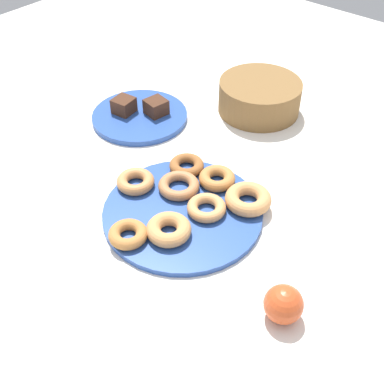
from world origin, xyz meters
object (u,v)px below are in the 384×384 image
(donut_7, at_px, (206,208))
(brownie_near, at_px, (124,105))
(donut_0, at_px, (179,186))
(donut_4, at_px, (136,181))
(donut_6, at_px, (187,166))
(cake_plate, at_px, (140,116))
(brownie_far, at_px, (156,107))
(apple, at_px, (283,304))
(donut_2, at_px, (169,229))
(donut_1, at_px, (248,199))
(donut_5, at_px, (216,178))
(donut_plate, at_px, (183,212))
(donut_3, at_px, (128,234))
(basket, at_px, (259,97))

(donut_7, relative_size, brownie_near, 1.60)
(donut_0, distance_m, donut_4, 0.10)
(donut_6, xyz_separation_m, brownie_near, (-0.28, 0.07, 0.01))
(cake_plate, height_order, brownie_far, brownie_far)
(donut_6, bearing_deg, apple, -26.12)
(donut_2, bearing_deg, donut_1, 68.70)
(donut_0, relative_size, apple, 1.32)
(donut_2, relative_size, apple, 1.31)
(donut_5, bearing_deg, donut_2, -81.66)
(donut_4, bearing_deg, donut_plate, 3.82)
(donut_2, relative_size, brownie_far, 1.75)
(donut_2, height_order, cake_plate, donut_2)
(donut_plate, xyz_separation_m, donut_6, (-0.08, 0.11, 0.02))
(donut_4, distance_m, apple, 0.43)
(cake_plate, distance_m, brownie_far, 0.05)
(donut_7, xyz_separation_m, cake_plate, (-0.36, 0.17, -0.02))
(donut_1, xyz_separation_m, donut_6, (-0.17, 0.00, -0.00))
(donut_6, bearing_deg, donut_plate, -52.66)
(donut_7, distance_m, brownie_far, 0.39)
(donut_0, relative_size, cake_plate, 0.36)
(donut_2, xyz_separation_m, donut_4, (-0.15, 0.06, -0.00))
(donut_0, xyz_separation_m, donut_5, (0.05, 0.07, 0.00))
(donut_3, height_order, basket, basket)
(donut_3, distance_m, donut_4, 0.16)
(donut_3, height_order, donut_7, same)
(donut_plate, xyz_separation_m, apple, (0.29, -0.08, 0.03))
(donut_3, height_order, donut_4, same)
(donut_4, bearing_deg, donut_0, 32.59)
(donut_2, bearing_deg, basket, 105.03)
(donut_4, distance_m, cake_plate, 0.28)
(donut_5, bearing_deg, brownie_far, 158.60)
(donut_0, bearing_deg, brownie_far, 142.74)
(donut_5, bearing_deg, brownie_near, 169.90)
(donut_0, relative_size, basket, 0.41)
(donut_5, bearing_deg, donut_plate, -89.16)
(donut_6, bearing_deg, donut_7, -32.66)
(donut_2, distance_m, donut_7, 0.10)
(cake_plate, relative_size, apple, 3.68)
(donut_4, xyz_separation_m, cake_plate, (-0.19, 0.21, -0.02))
(brownie_near, relative_size, brownie_far, 1.00)
(donut_1, height_order, brownie_far, brownie_far)
(donut_6, height_order, cake_plate, donut_6)
(donut_4, bearing_deg, donut_5, 44.06)
(donut_plate, relative_size, donut_0, 3.73)
(donut_5, height_order, basket, basket)
(donut_0, distance_m, donut_6, 0.07)
(donut_7, distance_m, apple, 0.27)
(donut_3, distance_m, donut_7, 0.17)
(donut_1, relative_size, donut_7, 1.20)
(donut_0, distance_m, brownie_near, 0.34)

